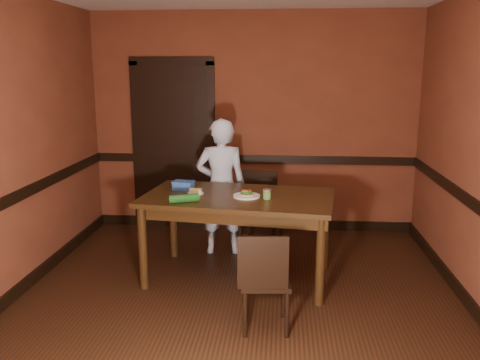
% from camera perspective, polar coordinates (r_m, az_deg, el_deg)
% --- Properties ---
extents(floor, '(4.00, 4.50, 0.01)m').
position_cam_1_polar(floor, '(4.52, -0.39, -14.09)').
color(floor, black).
rests_on(floor, ground).
extents(wall_back, '(4.00, 0.02, 2.70)m').
position_cam_1_polar(wall_back, '(6.32, 1.48, 6.39)').
color(wall_back, brown).
rests_on(wall_back, ground).
extents(wall_front, '(4.00, 0.02, 2.70)m').
position_cam_1_polar(wall_front, '(1.94, -6.65, -8.01)').
color(wall_front, brown).
rests_on(wall_front, ground).
extents(dado_back, '(4.00, 0.03, 0.10)m').
position_cam_1_polar(dado_back, '(6.37, 1.45, 2.35)').
color(dado_back, black).
rests_on(dado_back, ground).
extents(dado_left, '(0.03, 4.50, 0.10)m').
position_cam_1_polar(dado_left, '(4.80, -24.74, -2.21)').
color(dado_left, black).
rests_on(dado_left, ground).
extents(baseboard_back, '(4.00, 0.03, 0.12)m').
position_cam_1_polar(baseboard_back, '(6.57, 1.41, -4.87)').
color(baseboard_back, black).
rests_on(baseboard_back, ground).
extents(baseboard_left, '(0.03, 4.50, 0.12)m').
position_cam_1_polar(baseboard_left, '(5.06, -23.86, -11.45)').
color(baseboard_left, black).
rests_on(baseboard_left, ground).
extents(baseboard_right, '(0.03, 4.50, 0.12)m').
position_cam_1_polar(baseboard_right, '(4.76, 24.84, -13.10)').
color(baseboard_right, black).
rests_on(baseboard_right, ground).
extents(door, '(1.05, 0.07, 2.20)m').
position_cam_1_polar(door, '(6.46, -7.46, 4.11)').
color(door, black).
rests_on(door, ground).
extents(dining_table, '(1.89, 1.22, 0.84)m').
position_cam_1_polar(dining_table, '(4.95, -0.19, -6.44)').
color(dining_table, black).
rests_on(dining_table, floor).
extents(chair_far, '(0.51, 0.51, 0.92)m').
position_cam_1_polar(chair_far, '(5.49, 2.38, -4.05)').
color(chair_far, black).
rests_on(chair_far, floor).
extents(chair_near, '(0.41, 0.41, 0.82)m').
position_cam_1_polar(chair_near, '(4.05, 2.87, -11.04)').
color(chair_near, black).
rests_on(chair_near, floor).
extents(person, '(0.59, 0.42, 1.50)m').
position_cam_1_polar(person, '(5.55, -2.12, -0.77)').
color(person, silver).
rests_on(person, floor).
extents(sandwich_plate, '(0.26, 0.26, 0.06)m').
position_cam_1_polar(sandwich_plate, '(4.77, 0.75, -1.69)').
color(sandwich_plate, white).
rests_on(sandwich_plate, dining_table).
extents(sauce_jar, '(0.08, 0.08, 0.09)m').
position_cam_1_polar(sauce_jar, '(4.70, 3.06, -1.58)').
color(sauce_jar, '#59883C').
rests_on(sauce_jar, dining_table).
extents(cheese_saucer, '(0.16, 0.16, 0.05)m').
position_cam_1_polar(cheese_saucer, '(4.90, -5.02, -1.33)').
color(cheese_saucer, white).
rests_on(cheese_saucer, dining_table).
extents(food_tub, '(0.22, 0.17, 0.09)m').
position_cam_1_polar(food_tub, '(5.08, -6.38, -0.59)').
color(food_tub, blue).
rests_on(food_tub, dining_table).
extents(wrapped_veg, '(0.28, 0.17, 0.08)m').
position_cam_1_polar(wrapped_veg, '(4.59, -6.33, -2.07)').
color(wrapped_veg, '#195119').
rests_on(wrapped_veg, dining_table).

